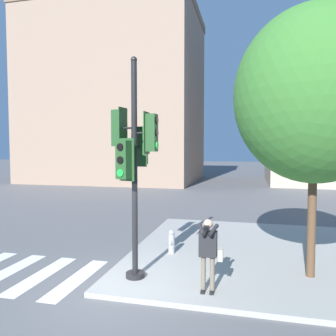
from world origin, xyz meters
name	(u,v)px	position (x,y,z in m)	size (l,w,h in m)	color
ground_plane	(114,291)	(0.00, 0.00, 0.00)	(160.00, 160.00, 0.00)	#5B5B5E
sidewalk_corner	(261,253)	(3.50, 3.50, 0.06)	(8.00, 8.00, 0.13)	#9E9B96
traffic_signal_pole	(134,156)	(0.31, 0.61, 3.19)	(1.20, 1.20, 5.46)	black
person_photographer	(209,249)	(2.21, 0.19, 1.11)	(0.58, 0.54, 1.65)	black
street_tree	(315,96)	(4.62, 1.70, 4.66)	(3.94, 3.94, 6.70)	brown
fire_hydrant	(171,242)	(0.79, 2.67, 0.49)	(0.20, 0.26, 0.73)	#99999E
building_left	(118,97)	(-10.44, 25.82, 8.81)	(16.98, 12.76, 17.60)	gray
building_right	(328,112)	(10.47, 27.00, 6.84)	(11.16, 9.98, 13.65)	tan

